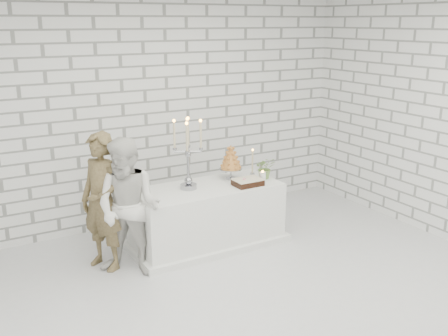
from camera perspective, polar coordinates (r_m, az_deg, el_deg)
ground at (r=5.32m, az=2.43°, el=-14.35°), size 6.00×5.00×0.01m
wall_back at (r=6.93m, az=-8.63°, el=5.94°), size 6.00×0.01×3.00m
cake_table at (r=6.38m, az=-1.87°, el=-5.27°), size 1.80×0.80×0.75m
groom at (r=5.82m, az=-13.30°, el=-3.64°), size 0.59×0.67×1.55m
bride at (r=5.62m, az=-10.46°, el=-4.35°), size 0.93×0.93×1.52m
candelabra at (r=6.07m, az=-4.01°, el=1.59°), size 0.43×0.43×0.87m
croquembouche at (r=6.49m, az=0.76°, el=0.68°), size 0.36×0.36×0.45m
chocolate_cake at (r=6.29m, az=2.64°, el=-1.57°), size 0.34×0.24×0.08m
pillar_candle at (r=6.46m, az=4.28°, el=-0.96°), size 0.09×0.09×0.12m
extra_taper at (r=6.71m, az=3.16°, el=0.61°), size 0.06×0.06×0.32m
flowers at (r=6.56m, az=4.56°, el=0.02°), size 0.31×0.29×0.28m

